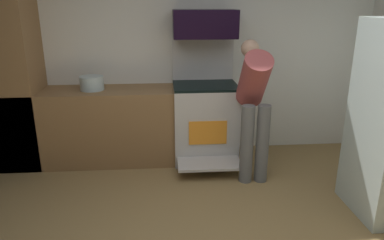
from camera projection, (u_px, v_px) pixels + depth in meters
name	position (u px, v px, depth m)	size (l,w,h in m)	color
wall_back	(176.00, 51.00, 4.54)	(5.20, 0.12, 2.60)	silver
lower_cabinet_run	(104.00, 126.00, 4.40)	(2.40, 0.60, 0.90)	brown
cabinet_column	(11.00, 79.00, 4.14)	(0.60, 0.60, 2.10)	brown
oven_range	(205.00, 119.00, 4.46)	(0.76, 1.00, 1.48)	beige
microwave	(205.00, 24.00, 4.20)	(0.74, 0.38, 0.32)	black
person_cook	(254.00, 100.00, 3.87)	(0.31, 0.64, 1.50)	#606060
stock_pot	(92.00, 83.00, 4.23)	(0.27, 0.27, 0.16)	#AEC3C5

